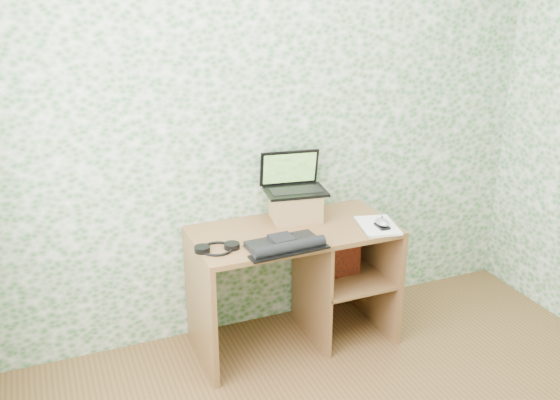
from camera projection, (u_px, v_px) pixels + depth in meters
name	position (u px, v px, depth m)	size (l,w,h in m)	color
wall_back	(274.00, 126.00, 3.74)	(3.50, 3.50, 0.00)	white
desk	(303.00, 266.00, 3.82)	(1.20, 0.60, 0.75)	brown
riser	(295.00, 206.00, 3.79)	(0.29, 0.24, 0.17)	#9D7146
laptop	(293.00, 182.00, 3.77)	(0.39, 0.30, 0.24)	black
keyboard	(285.00, 245.00, 3.42)	(0.46, 0.25, 0.06)	black
headphones	(217.00, 248.00, 3.40)	(0.25, 0.20, 0.03)	black
notepad	(378.00, 226.00, 3.70)	(0.21, 0.30, 0.01)	white
mouse	(382.00, 224.00, 3.66)	(0.07, 0.11, 0.04)	#B5B5B7
pen	(383.00, 221.00, 3.75)	(0.01, 0.01, 0.14)	black
red_box	(341.00, 254.00, 3.86)	(0.24, 0.08, 0.28)	maroon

